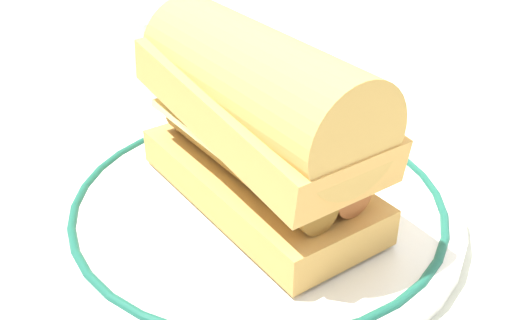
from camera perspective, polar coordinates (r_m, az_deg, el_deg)
name	(u,v)px	position (r m, az deg, el deg)	size (l,w,h in m)	color
ground_plane	(273,208)	(0.45, 1.58, -4.47)	(1.50, 1.50, 0.00)	beige
plate	(256,204)	(0.44, 0.00, -4.11)	(0.29, 0.29, 0.01)	white
sausage_sandwich	(256,116)	(0.41, 0.00, 4.10)	(0.19, 0.09, 0.12)	tan
drinking_glass	(159,61)	(0.62, -9.01, 9.05)	(0.07, 0.07, 0.09)	silver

